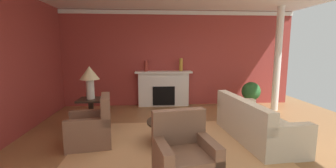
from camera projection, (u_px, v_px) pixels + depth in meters
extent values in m
plane|color=olive|center=(190.00, 141.00, 4.69)|extent=(9.18, 9.18, 0.00)
cube|color=#9E3833|center=(174.00, 59.00, 7.60)|extent=(7.66, 0.12, 3.02)
cube|color=#9E3833|center=(4.00, 66.00, 4.49)|extent=(0.12, 6.85, 3.02)
cube|color=white|center=(175.00, 13.00, 7.31)|extent=(7.66, 0.08, 0.12)
cube|color=tan|center=(172.00, 142.00, 4.64)|extent=(3.76, 2.50, 0.01)
cube|color=white|center=(164.00, 89.00, 7.52)|extent=(1.60, 0.25, 1.07)
cube|color=black|center=(164.00, 95.00, 7.53)|extent=(0.70, 0.26, 0.60)
cube|color=white|center=(164.00, 72.00, 7.41)|extent=(1.80, 0.35, 0.06)
cube|color=beige|center=(257.00, 128.00, 4.78)|extent=(1.08, 2.17, 0.45)
cube|color=beige|center=(242.00, 109.00, 4.66)|extent=(0.38, 2.11, 0.40)
cube|color=beige|center=(288.00, 143.00, 3.84)|extent=(0.91, 0.28, 0.62)
cube|color=beige|center=(236.00, 112.00, 5.70)|extent=(0.91, 0.28, 0.62)
cube|color=brown|center=(90.00, 133.00, 4.51)|extent=(0.92, 0.92, 0.44)
cube|color=brown|center=(106.00, 108.00, 4.52)|extent=(0.29, 0.82, 0.51)
cube|color=brown|center=(91.00, 124.00, 4.82)|extent=(0.81, 0.27, 0.60)
cube|color=brown|center=(88.00, 136.00, 4.18)|extent=(0.81, 0.27, 0.60)
cube|color=brown|center=(185.00, 166.00, 3.25)|extent=(0.93, 0.93, 0.44)
cube|color=brown|center=(179.00, 126.00, 3.49)|extent=(0.82, 0.30, 0.51)
cube|color=brown|center=(162.00, 164.00, 3.16)|extent=(0.28, 0.81, 0.60)
cube|color=brown|center=(207.00, 158.00, 3.32)|extent=(0.28, 0.81, 0.60)
cylinder|color=#2D2319|center=(172.00, 121.00, 4.57)|extent=(1.00, 1.00, 0.04)
cylinder|color=#2D2319|center=(172.00, 132.00, 4.61)|extent=(0.12, 0.12, 0.41)
cylinder|color=#2D2319|center=(172.00, 142.00, 4.64)|extent=(0.56, 0.56, 0.03)
cube|color=#2D2319|center=(91.00, 100.00, 5.36)|extent=(0.56, 0.56, 0.04)
cube|color=#2D2319|center=(92.00, 114.00, 5.41)|extent=(0.10, 0.10, 0.66)
cube|color=#2D2319|center=(92.00, 127.00, 5.46)|extent=(0.45, 0.45, 0.04)
cylinder|color=beige|center=(90.00, 89.00, 5.32)|extent=(0.18, 0.18, 0.45)
cone|color=#C6B284|center=(89.00, 73.00, 5.27)|extent=(0.44, 0.44, 0.30)
cylinder|color=#9E3328|center=(146.00, 66.00, 7.31)|extent=(0.11, 0.11, 0.33)
cylinder|color=#B7892D|center=(181.00, 65.00, 7.39)|extent=(0.11, 0.11, 0.40)
cube|color=maroon|center=(168.00, 120.00, 4.49)|extent=(0.21, 0.20, 0.06)
cylinder|color=#BCB29E|center=(250.00, 104.00, 7.18)|extent=(0.32, 0.32, 0.30)
sphere|color=#28602D|center=(251.00, 91.00, 7.12)|extent=(0.56, 0.56, 0.56)
cylinder|color=white|center=(278.00, 60.00, 6.86)|extent=(0.20, 0.20, 3.02)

